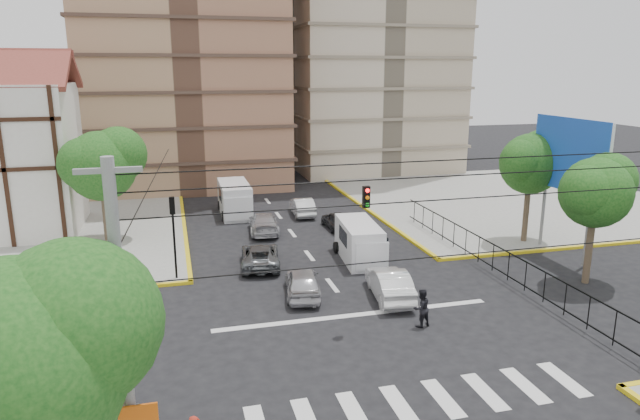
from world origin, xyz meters
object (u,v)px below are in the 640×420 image
object	(u,v)px
traffic_light_nw	(173,224)
car_white_front_right	(389,283)
van_right_lane	(360,243)
pedestrian_crosswalk	(421,308)
van_left_lane	(235,200)
car_silver_front_left	(302,282)

from	to	relation	value
traffic_light_nw	car_white_front_right	distance (m)	11.51
van_right_lane	car_white_front_right	distance (m)	5.64
traffic_light_nw	pedestrian_crosswalk	bearing A→B (deg)	-39.56
van_right_lane	van_left_lane	xyz separation A→B (m)	(-5.84, 12.53, 0.12)
car_silver_front_left	car_white_front_right	size ratio (longest dim) A/B	0.91
traffic_light_nw	van_left_lane	world-z (taller)	traffic_light_nw
traffic_light_nw	van_left_lane	distance (m)	13.99
traffic_light_nw	car_silver_front_left	world-z (taller)	traffic_light_nw
van_left_lane	car_white_front_right	distance (m)	18.95
van_left_lane	traffic_light_nw	bearing A→B (deg)	-109.18
car_silver_front_left	car_white_front_right	distance (m)	4.28
traffic_light_nw	van_right_lane	world-z (taller)	traffic_light_nw
car_silver_front_left	pedestrian_crosswalk	bearing A→B (deg)	140.66
car_silver_front_left	pedestrian_crosswalk	world-z (taller)	pedestrian_crosswalk
van_right_lane	car_silver_front_left	bearing A→B (deg)	-131.14
car_white_front_right	car_silver_front_left	bearing A→B (deg)	-11.13
car_silver_front_left	car_white_front_right	xyz separation A→B (m)	(4.05, -1.38, 0.04)
traffic_light_nw	pedestrian_crosswalk	size ratio (longest dim) A/B	2.56
traffic_light_nw	van_right_lane	size ratio (longest dim) A/B	0.86
traffic_light_nw	pedestrian_crosswalk	world-z (taller)	traffic_light_nw
van_right_lane	car_white_front_right	size ratio (longest dim) A/B	1.13
traffic_light_nw	car_silver_front_left	distance (m)	7.46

